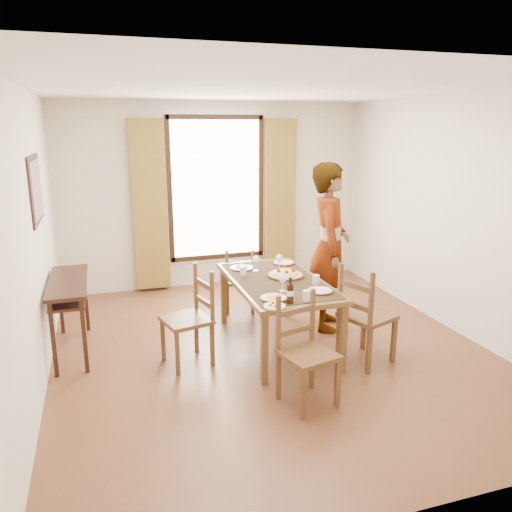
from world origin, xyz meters
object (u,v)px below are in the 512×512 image
object	(u,v)px
dining_table	(277,286)
console_table	(69,291)
man	(329,247)
pasta_platter	(285,272)

from	to	relation	value
dining_table	console_table	bearing A→B (deg)	166.64
console_table	man	world-z (taller)	man
dining_table	man	bearing A→B (deg)	22.82
console_table	man	size ratio (longest dim) A/B	0.61
man	console_table	bearing A→B (deg)	109.98
dining_table	pasta_platter	size ratio (longest dim) A/B	4.22
console_table	dining_table	size ratio (longest dim) A/B	0.71
console_table	pasta_platter	bearing A→B (deg)	-10.83
pasta_platter	console_table	bearing A→B (deg)	169.17
dining_table	man	xyz separation A→B (m)	(0.76, 0.32, 0.29)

